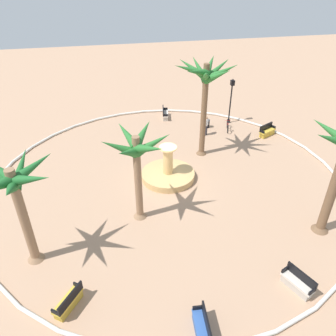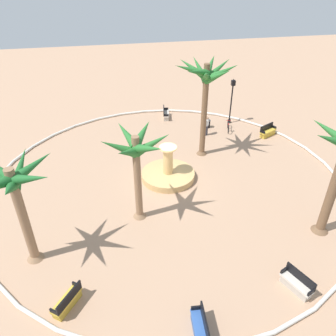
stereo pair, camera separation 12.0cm
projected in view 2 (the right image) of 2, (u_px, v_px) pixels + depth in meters
ground_plane at (168, 181)px, 23.17m from camera, size 80.00×80.00×0.00m
plaza_curb at (168, 180)px, 23.12m from camera, size 23.79×23.79×0.20m
fountain at (168, 174)px, 23.32m from camera, size 3.68×3.68×2.49m
palm_tree_near_fountain at (137, 155)px, 17.83m from camera, size 3.85×3.75×5.63m
palm_tree_by_curb at (14, 190)px, 15.00m from camera, size 4.03×3.99×5.79m
palm_tree_mid_plaza at (206, 81)px, 23.09m from camera, size 4.43×4.31×7.24m
bench_east at (200, 328)px, 13.87m from camera, size 0.61×1.63×1.00m
bench_west at (67, 302)px, 14.89m from camera, size 1.34×1.59×1.00m
bench_north at (166, 115)px, 31.57m from camera, size 0.76×1.66×1.00m
bench_southeast at (268, 132)px, 28.57m from camera, size 1.65×1.18×1.00m
bench_southwest at (296, 284)px, 15.67m from camera, size 1.09×1.67×1.00m
lamppost at (232, 98)px, 29.58m from camera, size 0.32×0.32×4.11m
trash_bin at (208, 123)px, 29.87m from camera, size 0.46×0.46×0.73m
bicycle_red_frame at (228, 126)px, 29.41m from camera, size 0.63×1.66×0.94m
person_cyclist_helmet at (207, 125)px, 28.37m from camera, size 0.37×0.44×1.68m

